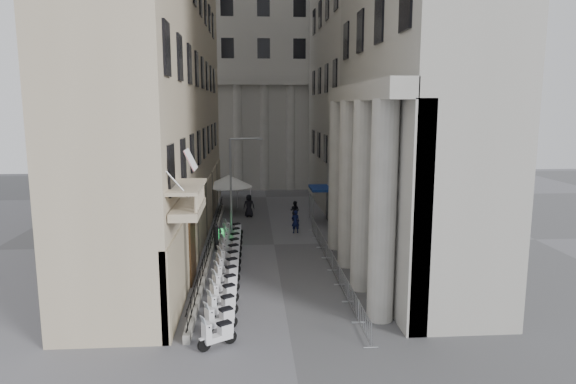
{
  "coord_description": "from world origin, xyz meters",
  "views": [
    {
      "loc": [
        -1.56,
        -15.93,
        9.7
      ],
      "look_at": [
        0.67,
        14.83,
        4.5
      ],
      "focal_mm": 32.0,
      "sensor_mm": 36.0,
      "label": 1
    }
  ],
  "objects_px": {
    "scooter_0": "(218,347)",
    "pedestrian_b": "(295,211)",
    "pedestrian_a": "(295,222)",
    "street_lamp": "(234,181)",
    "security_tent": "(237,182)",
    "info_kiosk": "(216,237)"
  },
  "relations": [
    {
      "from": "pedestrian_a",
      "to": "pedestrian_b",
      "type": "bearing_deg",
      "value": -109.01
    },
    {
      "from": "scooter_0",
      "to": "pedestrian_b",
      "type": "height_order",
      "value": "pedestrian_b"
    },
    {
      "from": "scooter_0",
      "to": "pedestrian_b",
      "type": "xyz_separation_m",
      "value": [
        5.1,
        22.98,
        0.86
      ]
    },
    {
      "from": "street_lamp",
      "to": "pedestrian_b",
      "type": "relative_size",
      "value": 4.35
    },
    {
      "from": "info_kiosk",
      "to": "pedestrian_b",
      "type": "distance_m",
      "value": 10.25
    },
    {
      "from": "scooter_0",
      "to": "security_tent",
      "type": "xyz_separation_m",
      "value": [
        0.1,
        26.27,
        2.93
      ]
    },
    {
      "from": "street_lamp",
      "to": "info_kiosk",
      "type": "height_order",
      "value": "street_lamp"
    },
    {
      "from": "scooter_0",
      "to": "security_tent",
      "type": "bearing_deg",
      "value": -32.38
    },
    {
      "from": "pedestrian_b",
      "to": "scooter_0",
      "type": "bearing_deg",
      "value": 107.94
    },
    {
      "from": "pedestrian_b",
      "to": "street_lamp",
      "type": "bearing_deg",
      "value": 84.07
    },
    {
      "from": "street_lamp",
      "to": "scooter_0",
      "type": "bearing_deg",
      "value": -107.36
    },
    {
      "from": "security_tent",
      "to": "pedestrian_a",
      "type": "bearing_deg",
      "value": -58.27
    },
    {
      "from": "pedestrian_b",
      "to": "info_kiosk",
      "type": "bearing_deg",
      "value": 83.9
    },
    {
      "from": "info_kiosk",
      "to": "pedestrian_b",
      "type": "height_order",
      "value": "pedestrian_b"
    },
    {
      "from": "pedestrian_a",
      "to": "pedestrian_b",
      "type": "height_order",
      "value": "pedestrian_a"
    },
    {
      "from": "security_tent",
      "to": "pedestrian_b",
      "type": "bearing_deg",
      "value": -33.39
    },
    {
      "from": "street_lamp",
      "to": "pedestrian_a",
      "type": "distance_m",
      "value": 6.19
    },
    {
      "from": "pedestrian_a",
      "to": "pedestrian_b",
      "type": "xyz_separation_m",
      "value": [
        0.31,
        4.28,
        -0.04
      ]
    },
    {
      "from": "scooter_0",
      "to": "info_kiosk",
      "type": "distance_m",
      "value": 14.81
    },
    {
      "from": "security_tent",
      "to": "street_lamp",
      "type": "bearing_deg",
      "value": -89.19
    },
    {
      "from": "security_tent",
      "to": "pedestrian_a",
      "type": "height_order",
      "value": "security_tent"
    },
    {
      "from": "pedestrian_a",
      "to": "info_kiosk",
      "type": "bearing_deg",
      "value": 19.52
    }
  ]
}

